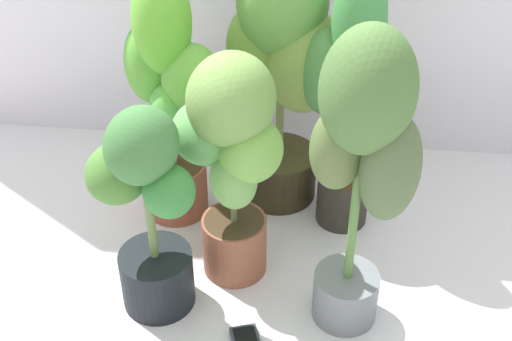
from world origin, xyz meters
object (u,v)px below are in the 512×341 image
(potted_plant_center, at_px, (231,152))
(potted_plant_back_right, at_px, (353,88))
(potted_plant_front_right, at_px, (364,155))
(potted_plant_back_center, at_px, (284,56))
(potted_plant_front_left, at_px, (146,208))
(hygrometer_box, at_px, (245,338))
(potted_plant_back_left, at_px, (169,90))

(potted_plant_center, xyz_separation_m, potted_plant_back_right, (0.35, 0.29, 0.07))
(potted_plant_front_right, bearing_deg, potted_plant_center, 156.16)
(potted_plant_center, xyz_separation_m, potted_plant_back_center, (0.12, 0.41, 0.11))
(potted_plant_front_right, xyz_separation_m, potted_plant_center, (-0.37, 0.16, -0.13))
(potted_plant_back_center, bearing_deg, potted_plant_front_left, -120.75)
(potted_plant_center, relative_size, hygrometer_box, 7.64)
(potted_plant_back_right, xyz_separation_m, hygrometer_box, (-0.28, -0.59, -0.52))
(potted_plant_back_left, bearing_deg, potted_plant_back_right, 0.97)
(potted_plant_back_center, bearing_deg, potted_plant_back_left, -159.67)
(potted_plant_front_right, distance_m, potted_plant_front_left, 0.63)
(potted_plant_back_left, xyz_separation_m, potted_plant_back_right, (0.59, 0.01, 0.04))
(potted_plant_back_right, bearing_deg, potted_plant_back_center, 151.47)
(potted_plant_center, height_order, potted_plant_back_center, potted_plant_back_center)
(potted_plant_center, relative_size, potted_plant_front_left, 1.12)
(potted_plant_front_right, relative_size, potted_plant_center, 1.23)
(potted_plant_front_right, xyz_separation_m, potted_plant_back_left, (-0.61, 0.44, -0.10))
(potted_plant_center, height_order, potted_plant_back_right, potted_plant_back_right)
(potted_plant_center, bearing_deg, hygrometer_box, -76.24)
(potted_plant_center, bearing_deg, potted_plant_front_right, -23.84)
(potted_plant_front_right, xyz_separation_m, potted_plant_front_left, (-0.59, 0.00, -0.22))
(potted_plant_front_left, bearing_deg, potted_plant_back_left, 92.22)
(potted_plant_front_right, distance_m, potted_plant_back_center, 0.63)
(potted_plant_back_left, distance_m, hygrometer_box, 0.82)
(potted_plant_center, xyz_separation_m, hygrometer_box, (0.07, -0.30, -0.45))
(potted_plant_back_left, height_order, potted_plant_back_center, potted_plant_back_center)
(potted_plant_front_right, bearing_deg, hygrometer_box, -155.13)
(potted_plant_back_right, height_order, potted_plant_front_left, potted_plant_back_right)
(potted_plant_back_right, height_order, hygrometer_box, potted_plant_back_right)
(potted_plant_back_center, bearing_deg, hygrometer_box, -93.90)
(potted_plant_front_right, relative_size, hygrometer_box, 9.38)
(potted_plant_back_center, relative_size, hygrometer_box, 9.52)
(potted_plant_center, relative_size, potted_plant_back_right, 0.81)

